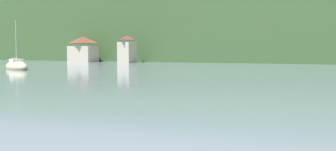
# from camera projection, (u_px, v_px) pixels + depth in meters

# --- Properties ---
(wooded_hillside) EXTENTS (352.00, 49.82, 34.34)m
(wooded_hillside) POSITION_uv_depth(u_px,v_px,m) (288.00, 33.00, 120.96)
(wooded_hillside) COLOR #38562D
(wooded_hillside) RESTS_ON ground_plane
(shore_building_west) EXTENTS (7.02, 5.38, 6.78)m
(shore_building_west) POSITION_uv_depth(u_px,v_px,m) (83.00, 49.00, 110.07)
(shore_building_west) COLOR #BCB29E
(shore_building_west) RESTS_ON ground_plane
(shore_building_westcentral) EXTENTS (3.48, 4.55, 6.87)m
(shore_building_westcentral) POSITION_uv_depth(u_px,v_px,m) (127.00, 49.00, 104.28)
(shore_building_westcentral) COLOR #BCB29E
(shore_building_westcentral) RESTS_ON ground_plane
(sailboat_far_4) EXTENTS (8.31, 6.12, 8.84)m
(sailboat_far_4) POSITION_uv_depth(u_px,v_px,m) (17.00, 66.00, 69.70)
(sailboat_far_4) COLOR #CCBC8E
(sailboat_far_4) RESTS_ON ground_plane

